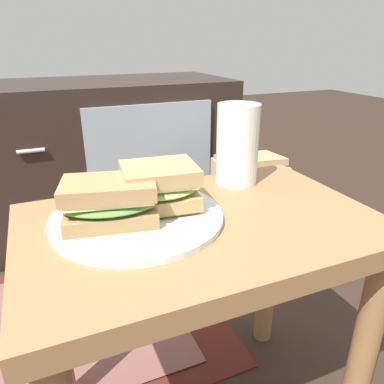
# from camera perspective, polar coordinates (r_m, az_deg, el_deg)

# --- Properties ---
(side_table) EXTENTS (0.56, 0.36, 0.46)m
(side_table) POSITION_cam_1_polar(r_m,az_deg,el_deg) (0.63, 1.44, -11.69)
(side_table) COLOR olive
(side_table) RESTS_ON ground
(tv_cabinet) EXTENTS (0.96, 0.46, 0.58)m
(tv_cabinet) POSITION_cam_1_polar(r_m,az_deg,el_deg) (1.50, -13.08, 5.36)
(tv_cabinet) COLOR black
(tv_cabinet) RESTS_ON ground
(plate) EXTENTS (0.27, 0.27, 0.01)m
(plate) POSITION_cam_1_polar(r_m,az_deg,el_deg) (0.58, -8.48, -3.85)
(plate) COLOR silver
(plate) RESTS_ON side_table
(sandwich_front) EXTENTS (0.16, 0.11, 0.07)m
(sandwich_front) POSITION_cam_1_polar(r_m,az_deg,el_deg) (0.55, -12.63, -1.49)
(sandwich_front) COLOR #9E7A4C
(sandwich_front) RESTS_ON plate
(sandwich_back) EXTENTS (0.14, 0.12, 0.07)m
(sandwich_back) POSITION_cam_1_polar(r_m,az_deg,el_deg) (0.59, -5.03, 1.02)
(sandwich_back) COLOR tan
(sandwich_back) RESTS_ON plate
(beer_glass) EXTENTS (0.08, 0.08, 0.15)m
(beer_glass) POSITION_cam_1_polar(r_m,az_deg,el_deg) (0.71, 7.04, 7.24)
(beer_glass) COLOR silver
(beer_glass) RESTS_ON side_table
(paper_bag) EXTENTS (0.21, 0.19, 0.40)m
(paper_bag) POSITION_cam_1_polar(r_m,az_deg,el_deg) (1.20, 8.40, -3.63)
(paper_bag) COLOR tan
(paper_bag) RESTS_ON ground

